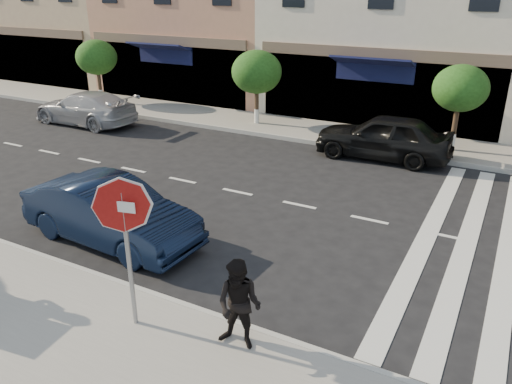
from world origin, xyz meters
name	(u,v)px	position (x,y,z in m)	size (l,w,h in m)	color
ground	(224,272)	(0.00, 0.00, 0.00)	(120.00, 120.00, 0.00)	black
sidewalk_near	(95,384)	(0.00, -3.75, 0.07)	(60.00, 4.50, 0.15)	gray
sidewalk_far	(371,139)	(0.00, 11.00, 0.07)	(60.00, 3.00, 0.15)	gray
street_tree_wa	(97,58)	(-14.00, 10.80, 2.33)	(2.00, 2.00, 3.05)	#473323
street_tree_wb	(257,72)	(-5.00, 10.80, 2.31)	(2.10, 2.10, 3.06)	#473323
street_tree_c	(460,89)	(3.00, 10.80, 2.36)	(1.90, 1.90, 3.04)	#473323
stop_sign	(124,222)	(-0.38, -2.37, 2.14)	(0.96, 0.26, 2.77)	gray
walker	(239,305)	(1.54, -2.00, 0.94)	(0.77, 0.60, 1.59)	black
car_near_mid	(111,213)	(-3.08, -0.04, 0.75)	(1.59, 4.56, 1.50)	black
car_far_left	(85,108)	(-11.78, 7.60, 0.71)	(2.00, 4.91, 1.43)	#A6A6AB
car_far_mid	(383,137)	(0.92, 9.10, 0.79)	(1.87, 4.65, 1.58)	black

